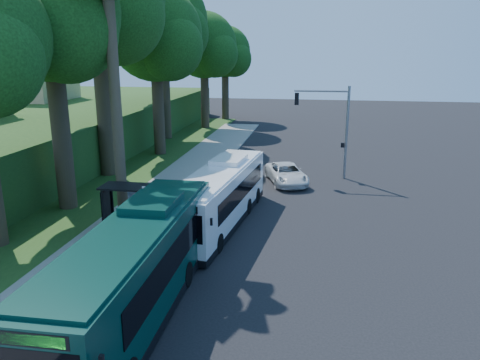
% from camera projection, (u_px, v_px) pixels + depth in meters
% --- Properties ---
extents(ground, '(140.00, 140.00, 0.00)m').
position_uv_depth(ground, '(267.00, 219.00, 27.23)').
color(ground, black).
rests_on(ground, ground).
extents(sidewalk, '(4.50, 70.00, 0.12)m').
position_uv_depth(sidewalk, '(148.00, 211.00, 28.39)').
color(sidewalk, gray).
rests_on(sidewalk, ground).
extents(red_curb, '(0.25, 30.00, 0.13)m').
position_uv_depth(red_curb, '(163.00, 239.00, 24.22)').
color(red_curb, maroon).
rests_on(red_curb, ground).
extents(grass_verge, '(8.00, 70.00, 0.06)m').
position_uv_depth(grass_verge, '(98.00, 185.00, 34.07)').
color(grass_verge, '#234719').
rests_on(grass_verge, ground).
extents(bus_shelter, '(3.20, 1.51, 2.55)m').
position_uv_depth(bus_shelter, '(128.00, 198.00, 25.20)').
color(bus_shelter, black).
rests_on(bus_shelter, ground).
extents(stop_sign_pole, '(0.35, 0.06, 3.17)m').
position_uv_depth(stop_sign_pole, '(147.00, 208.00, 22.80)').
color(stop_sign_pole, gray).
rests_on(stop_sign_pole, ground).
extents(traffic_signal_pole, '(4.10, 0.30, 7.00)m').
position_uv_depth(traffic_signal_pole, '(333.00, 121.00, 34.94)').
color(traffic_signal_pole, gray).
rests_on(traffic_signal_pole, ground).
extents(hillside_backdrop, '(24.00, 60.00, 8.80)m').
position_uv_depth(hillside_backdrop, '(15.00, 126.00, 45.16)').
color(hillside_backdrop, '#234719').
rests_on(hillside_backdrop, ground).
extents(tree_0, '(8.40, 8.00, 15.70)m').
position_uv_depth(tree_0, '(51.00, 19.00, 26.22)').
color(tree_0, '#382B1E').
rests_on(tree_0, ground).
extents(tree_1, '(10.50, 10.00, 18.26)m').
position_uv_depth(tree_1, '(97.00, 4.00, 33.56)').
color(tree_1, '#382B1E').
rests_on(tree_1, ground).
extents(tree_2, '(8.82, 8.40, 15.12)m').
position_uv_depth(tree_2, '(156.00, 39.00, 41.53)').
color(tree_2, '#382B1E').
rests_on(tree_2, ground).
extents(tree_3, '(10.08, 9.60, 17.28)m').
position_uv_depth(tree_3, '(163.00, 26.00, 49.04)').
color(tree_3, '#382B1E').
rests_on(tree_3, ground).
extents(tree_4, '(8.40, 8.00, 14.14)m').
position_uv_depth(tree_4, '(205.00, 48.00, 56.85)').
color(tree_4, '#382B1E').
rests_on(tree_4, ground).
extents(tree_5, '(7.35, 7.00, 12.86)m').
position_uv_depth(tree_5, '(226.00, 54.00, 64.50)').
color(tree_5, '#382B1E').
rests_on(tree_5, ground).
extents(white_bus, '(3.58, 11.72, 3.44)m').
position_uv_depth(white_bus, '(220.00, 195.00, 26.17)').
color(white_bus, white).
rests_on(white_bus, ground).
extents(teal_bus, '(2.90, 12.83, 3.81)m').
position_uv_depth(teal_bus, '(137.00, 266.00, 17.17)').
color(teal_bus, '#09312A').
rests_on(teal_bus, ground).
extents(pickup, '(3.88, 5.63, 1.43)m').
position_uv_depth(pickup, '(287.00, 174.00, 34.51)').
color(pickup, silver).
rests_on(pickup, ground).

